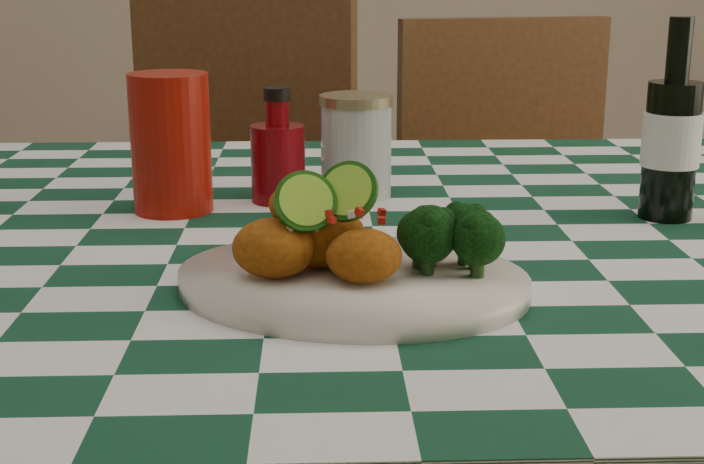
{
  "coord_description": "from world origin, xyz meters",
  "views": [
    {
      "loc": [
        -0.06,
        -1.04,
        1.07
      ],
      "look_at": [
        -0.03,
        -0.22,
        0.84
      ],
      "focal_mm": 50.0,
      "sensor_mm": 36.0,
      "label": 1
    }
  ],
  "objects_px": {
    "plate": "(352,282)",
    "mason_jar": "(356,146)",
    "beer_bottle": "(673,120)",
    "wooden_chair_right": "(530,274)",
    "fried_chicken_pile": "(331,225)",
    "wooden_chair_left": "(206,269)",
    "ketchup_bottle": "(278,145)",
    "red_tumbler": "(171,143)"
  },
  "relations": [
    {
      "from": "plate",
      "to": "mason_jar",
      "type": "height_order",
      "value": "mason_jar"
    },
    {
      "from": "mason_jar",
      "to": "beer_bottle",
      "type": "xyz_separation_m",
      "value": [
        0.35,
        -0.12,
        0.05
      ]
    },
    {
      "from": "wooden_chair_right",
      "to": "fried_chicken_pile",
      "type": "bearing_deg",
      "value": -121.62
    },
    {
      "from": "plate",
      "to": "wooden_chair_left",
      "type": "relative_size",
      "value": 0.31
    },
    {
      "from": "ketchup_bottle",
      "to": "wooden_chair_right",
      "type": "xyz_separation_m",
      "value": [
        0.46,
        0.64,
        -0.38
      ]
    },
    {
      "from": "red_tumbler",
      "to": "beer_bottle",
      "type": "distance_m",
      "value": 0.56
    },
    {
      "from": "ketchup_bottle",
      "to": "beer_bottle",
      "type": "height_order",
      "value": "beer_bottle"
    },
    {
      "from": "red_tumbler",
      "to": "mason_jar",
      "type": "height_order",
      "value": "red_tumbler"
    },
    {
      "from": "mason_jar",
      "to": "beer_bottle",
      "type": "distance_m",
      "value": 0.37
    },
    {
      "from": "wooden_chair_left",
      "to": "wooden_chair_right",
      "type": "distance_m",
      "value": 0.63
    },
    {
      "from": "plate",
      "to": "fried_chicken_pile",
      "type": "height_order",
      "value": "fried_chicken_pile"
    },
    {
      "from": "wooden_chair_left",
      "to": "red_tumbler",
      "type": "bearing_deg",
      "value": -67.59
    },
    {
      "from": "red_tumbler",
      "to": "wooden_chair_left",
      "type": "xyz_separation_m",
      "value": [
        -0.04,
        0.65,
        -0.36
      ]
    },
    {
      "from": "plate",
      "to": "wooden_chair_left",
      "type": "height_order",
      "value": "wooden_chair_left"
    },
    {
      "from": "beer_bottle",
      "to": "wooden_chair_right",
      "type": "distance_m",
      "value": 0.85
    },
    {
      "from": "plate",
      "to": "wooden_chair_right",
      "type": "bearing_deg",
      "value": 68.66
    },
    {
      "from": "ketchup_bottle",
      "to": "wooden_chair_right",
      "type": "relative_size",
      "value": 0.14
    },
    {
      "from": "plate",
      "to": "fried_chicken_pile",
      "type": "xyz_separation_m",
      "value": [
        -0.02,
        0.0,
        0.05
      ]
    },
    {
      "from": "beer_bottle",
      "to": "wooden_chair_left",
      "type": "height_order",
      "value": "same"
    },
    {
      "from": "beer_bottle",
      "to": "ketchup_bottle",
      "type": "bearing_deg",
      "value": 168.05
    },
    {
      "from": "wooden_chair_left",
      "to": "plate",
      "type": "bearing_deg",
      "value": -57.22
    },
    {
      "from": "ketchup_bottle",
      "to": "wooden_chair_right",
      "type": "bearing_deg",
      "value": 54.46
    },
    {
      "from": "plate",
      "to": "ketchup_bottle",
      "type": "relative_size",
      "value": 2.27
    },
    {
      "from": "wooden_chair_right",
      "to": "mason_jar",
      "type": "bearing_deg",
      "value": -129.88
    },
    {
      "from": "mason_jar",
      "to": "wooden_chair_right",
      "type": "relative_size",
      "value": 0.13
    },
    {
      "from": "red_tumbler",
      "to": "ketchup_bottle",
      "type": "xyz_separation_m",
      "value": [
        0.12,
        0.04,
        -0.01
      ]
    },
    {
      "from": "plate",
      "to": "red_tumbler",
      "type": "bearing_deg",
      "value": 123.76
    },
    {
      "from": "beer_bottle",
      "to": "wooden_chair_left",
      "type": "relative_size",
      "value": 0.22
    },
    {
      "from": "plate",
      "to": "wooden_chair_left",
      "type": "distance_m",
      "value": 1.02
    },
    {
      "from": "red_tumbler",
      "to": "ketchup_bottle",
      "type": "distance_m",
      "value": 0.13
    },
    {
      "from": "wooden_chair_left",
      "to": "wooden_chair_right",
      "type": "bearing_deg",
      "value": 21.32
    },
    {
      "from": "fried_chicken_pile",
      "to": "ketchup_bottle",
      "type": "relative_size",
      "value": 0.99
    },
    {
      "from": "beer_bottle",
      "to": "mason_jar",
      "type": "bearing_deg",
      "value": 161.26
    },
    {
      "from": "ketchup_bottle",
      "to": "wooden_chair_right",
      "type": "distance_m",
      "value": 0.88
    },
    {
      "from": "fried_chicken_pile",
      "to": "red_tumbler",
      "type": "xyz_separation_m",
      "value": [
        -0.18,
        0.29,
        0.02
      ]
    },
    {
      "from": "wooden_chair_right",
      "to": "wooden_chair_left",
      "type": "bearing_deg",
      "value": 173.46
    },
    {
      "from": "beer_bottle",
      "to": "wooden_chair_left",
      "type": "bearing_deg",
      "value": 130.65
    },
    {
      "from": "mason_jar",
      "to": "wooden_chair_left",
      "type": "relative_size",
      "value": 0.12
    },
    {
      "from": "fried_chicken_pile",
      "to": "wooden_chair_right",
      "type": "relative_size",
      "value": 0.14
    },
    {
      "from": "red_tumbler",
      "to": "mason_jar",
      "type": "bearing_deg",
      "value": 17.07
    },
    {
      "from": "red_tumbler",
      "to": "beer_bottle",
      "type": "relative_size",
      "value": 0.71
    },
    {
      "from": "beer_bottle",
      "to": "red_tumbler",
      "type": "bearing_deg",
      "value": 174.78
    }
  ]
}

